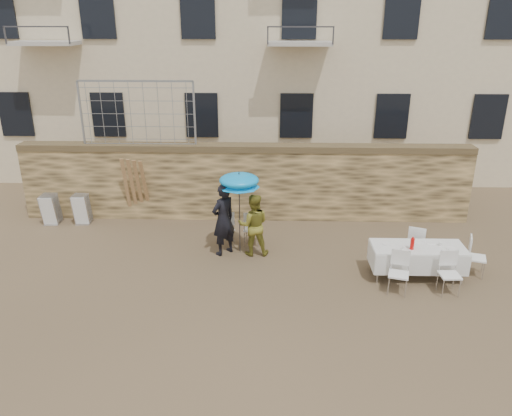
{
  "coord_description": "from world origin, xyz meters",
  "views": [
    {
      "loc": [
        0.71,
        -8.86,
        5.75
      ],
      "look_at": [
        0.4,
        2.2,
        1.4
      ],
      "focal_mm": 35.0,
      "sensor_mm": 36.0,
      "label": 1
    }
  ],
  "objects_px": {
    "chair_stack_left": "(53,206)",
    "soda_bottle": "(412,244)",
    "man_suit": "(223,220)",
    "couple_chair_right": "(252,228)",
    "woman_dress": "(253,225)",
    "umbrella": "(239,183)",
    "table_chair_front_right": "(450,274)",
    "chair_stack_right": "(84,207)",
    "banquet_table": "(418,248)",
    "table_chair_front_left": "(399,273)",
    "table_chair_back": "(416,243)",
    "table_chair_side": "(477,257)",
    "couple_chair_left": "(226,227)"
  },
  "relations": [
    {
      "from": "soda_bottle",
      "to": "table_chair_side",
      "type": "relative_size",
      "value": 0.27
    },
    {
      "from": "umbrella",
      "to": "soda_bottle",
      "type": "bearing_deg",
      "value": -18.4
    },
    {
      "from": "table_chair_front_right",
      "to": "table_chair_back",
      "type": "distance_m",
      "value": 1.58
    },
    {
      "from": "man_suit",
      "to": "soda_bottle",
      "type": "bearing_deg",
      "value": 119.47
    },
    {
      "from": "couple_chair_left",
      "to": "chair_stack_right",
      "type": "bearing_deg",
      "value": -35.19
    },
    {
      "from": "man_suit",
      "to": "table_chair_front_right",
      "type": "distance_m",
      "value": 5.4
    },
    {
      "from": "couple_chair_right",
      "to": "chair_stack_left",
      "type": "relative_size",
      "value": 1.04
    },
    {
      "from": "soda_bottle",
      "to": "chair_stack_left",
      "type": "height_order",
      "value": "soda_bottle"
    },
    {
      "from": "soda_bottle",
      "to": "table_chair_front_left",
      "type": "height_order",
      "value": "soda_bottle"
    },
    {
      "from": "man_suit",
      "to": "banquet_table",
      "type": "xyz_separation_m",
      "value": [
        4.56,
        -1.07,
        -0.2
      ]
    },
    {
      "from": "banquet_table",
      "to": "table_chair_side",
      "type": "height_order",
      "value": "table_chair_side"
    },
    {
      "from": "man_suit",
      "to": "couple_chair_left",
      "type": "distance_m",
      "value": 0.71
    },
    {
      "from": "umbrella",
      "to": "table_chair_front_left",
      "type": "height_order",
      "value": "umbrella"
    },
    {
      "from": "man_suit",
      "to": "woman_dress",
      "type": "relative_size",
      "value": 1.17
    },
    {
      "from": "man_suit",
      "to": "table_chair_front_left",
      "type": "bearing_deg",
      "value": 110.43
    },
    {
      "from": "couple_chair_right",
      "to": "chair_stack_right",
      "type": "bearing_deg",
      "value": -10.14
    },
    {
      "from": "chair_stack_right",
      "to": "banquet_table",
      "type": "bearing_deg",
      "value": -18.99
    },
    {
      "from": "man_suit",
      "to": "chair_stack_right",
      "type": "xyz_separation_m",
      "value": [
        -4.27,
        1.97,
        -0.47
      ]
    },
    {
      "from": "umbrella",
      "to": "table_chair_front_right",
      "type": "height_order",
      "value": "umbrella"
    },
    {
      "from": "umbrella",
      "to": "table_chair_back",
      "type": "xyz_separation_m",
      "value": [
        4.36,
        -0.37,
        -1.39
      ]
    },
    {
      "from": "man_suit",
      "to": "couple_chair_right",
      "type": "relative_size",
      "value": 1.95
    },
    {
      "from": "man_suit",
      "to": "table_chair_front_right",
      "type": "xyz_separation_m",
      "value": [
        5.06,
        -1.82,
        -0.45
      ]
    },
    {
      "from": "woman_dress",
      "to": "table_chair_back",
      "type": "height_order",
      "value": "woman_dress"
    },
    {
      "from": "woman_dress",
      "to": "umbrella",
      "type": "height_order",
      "value": "umbrella"
    },
    {
      "from": "soda_bottle",
      "to": "couple_chair_right",
      "type": "bearing_deg",
      "value": 154.23
    },
    {
      "from": "umbrella",
      "to": "couple_chair_right",
      "type": "height_order",
      "value": "umbrella"
    },
    {
      "from": "banquet_table",
      "to": "chair_stack_left",
      "type": "height_order",
      "value": "chair_stack_left"
    },
    {
      "from": "table_chair_front_left",
      "to": "table_chair_front_right",
      "type": "bearing_deg",
      "value": 16.08
    },
    {
      "from": "couple_chair_right",
      "to": "banquet_table",
      "type": "bearing_deg",
      "value": 163.09
    },
    {
      "from": "table_chair_front_right",
      "to": "woman_dress",
      "type": "bearing_deg",
      "value": 154.34
    },
    {
      "from": "woman_dress",
      "to": "table_chair_front_left",
      "type": "bearing_deg",
      "value": 147.26
    },
    {
      "from": "chair_stack_left",
      "to": "woman_dress",
      "type": "bearing_deg",
      "value": -18.42
    },
    {
      "from": "soda_bottle",
      "to": "umbrella",
      "type": "bearing_deg",
      "value": 161.6
    },
    {
      "from": "banquet_table",
      "to": "table_chair_front_right",
      "type": "height_order",
      "value": "table_chair_front_right"
    },
    {
      "from": "chair_stack_left",
      "to": "soda_bottle",
      "type": "bearing_deg",
      "value": -18.5
    },
    {
      "from": "table_chair_side",
      "to": "couple_chair_right",
      "type": "bearing_deg",
      "value": 92.15
    },
    {
      "from": "umbrella",
      "to": "table_chair_back",
      "type": "height_order",
      "value": "umbrella"
    },
    {
      "from": "table_chair_side",
      "to": "chair_stack_left",
      "type": "xyz_separation_m",
      "value": [
        -11.14,
        2.94,
        -0.02
      ]
    },
    {
      "from": "table_chair_front_left",
      "to": "chair_stack_left",
      "type": "height_order",
      "value": "table_chair_front_left"
    },
    {
      "from": "banquet_table",
      "to": "table_chair_back",
      "type": "xyz_separation_m",
      "value": [
        0.2,
        0.8,
        -0.25
      ]
    },
    {
      "from": "couple_chair_left",
      "to": "table_chair_front_right",
      "type": "relative_size",
      "value": 1.0
    },
    {
      "from": "umbrella",
      "to": "table_chair_side",
      "type": "height_order",
      "value": "umbrella"
    },
    {
      "from": "man_suit",
      "to": "table_chair_back",
      "type": "relative_size",
      "value": 1.95
    },
    {
      "from": "table_chair_front_left",
      "to": "table_chair_back",
      "type": "xyz_separation_m",
      "value": [
        0.8,
        1.55,
        0.0
      ]
    },
    {
      "from": "chair_stack_left",
      "to": "banquet_table",
      "type": "bearing_deg",
      "value": -17.35
    },
    {
      "from": "couple_chair_right",
      "to": "banquet_table",
      "type": "distance_m",
      "value": 4.2
    },
    {
      "from": "woman_dress",
      "to": "couple_chair_right",
      "type": "distance_m",
      "value": 0.64
    },
    {
      "from": "banquet_table",
      "to": "table_chair_side",
      "type": "xyz_separation_m",
      "value": [
        1.4,
        0.1,
        -0.25
      ]
    },
    {
      "from": "banquet_table",
      "to": "man_suit",
      "type": "bearing_deg",
      "value": 166.82
    },
    {
      "from": "man_suit",
      "to": "woman_dress",
      "type": "bearing_deg",
      "value": 135.08
    }
  ]
}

